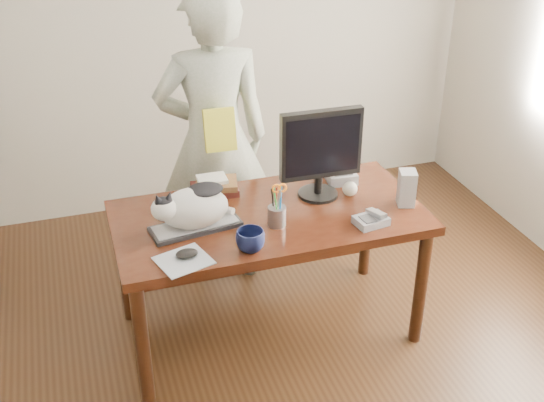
{
  "coord_description": "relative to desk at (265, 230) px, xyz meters",
  "views": [
    {
      "loc": [
        -0.92,
        -2.3,
        2.51
      ],
      "look_at": [
        0.0,
        0.55,
        0.85
      ],
      "focal_mm": 45.0,
      "sensor_mm": 36.0,
      "label": 1
    }
  ],
  "objects": [
    {
      "name": "mousepad",
      "position": [
        -0.51,
        -0.37,
        0.15
      ],
      "size": [
        0.28,
        0.27,
        0.01
      ],
      "rotation": [
        0.0,
        0.0,
        0.29
      ],
      "color": "#B5BBC2",
      "rests_on": "desk"
    },
    {
      "name": "phone",
      "position": [
        0.46,
        -0.34,
        0.17
      ],
      "size": [
        0.18,
        0.15,
        0.07
      ],
      "rotation": [
        0.0,
        0.0,
        0.16
      ],
      "color": "slate",
      "rests_on": "desk"
    },
    {
      "name": "book_stack",
      "position": [
        -0.21,
        0.23,
        0.19
      ],
      "size": [
        0.27,
        0.21,
        0.09
      ],
      "rotation": [
        0.0,
        0.0,
        -0.13
      ],
      "color": "#441612",
      "rests_on": "desk"
    },
    {
      "name": "pen_cup",
      "position": [
        0.0,
        -0.2,
        0.21
      ],
      "size": [
        0.1,
        0.1,
        0.23
      ],
      "rotation": [
        0.0,
        0.0,
        -0.04
      ],
      "color": "gray",
      "rests_on": "desk"
    },
    {
      "name": "mouse",
      "position": [
        -0.49,
        -0.35,
        0.17
      ],
      "size": [
        0.12,
        0.09,
        0.04
      ],
      "rotation": [
        0.0,
        0.0,
        0.29
      ],
      "color": "black",
      "rests_on": "mousepad"
    },
    {
      "name": "calculator",
      "position": [
        0.5,
        0.18,
        0.18
      ],
      "size": [
        0.18,
        0.22,
        0.06
      ],
      "rotation": [
        0.0,
        0.0,
        -0.09
      ],
      "color": "slate",
      "rests_on": "desk"
    },
    {
      "name": "keyboard",
      "position": [
        -0.39,
        -0.11,
        0.16
      ],
      "size": [
        0.47,
        0.23,
        0.03
      ],
      "rotation": [
        0.0,
        0.0,
        0.14
      ],
      "color": "black",
      "rests_on": "desk"
    },
    {
      "name": "held_book",
      "position": [
        -0.14,
        0.38,
        0.45
      ],
      "size": [
        0.18,
        0.11,
        0.24
      ],
      "rotation": [
        0.0,
        0.0,
        -0.04
      ],
      "color": "yellow",
      "rests_on": "person"
    },
    {
      "name": "room",
      "position": [
        0.0,
        -0.68,
        0.75
      ],
      "size": [
        4.5,
        4.5,
        4.5
      ],
      "color": "black",
      "rests_on": "ground"
    },
    {
      "name": "desk",
      "position": [
        0.0,
        0.0,
        0.0
      ],
      "size": [
        1.6,
        0.8,
        0.75
      ],
      "color": "black",
      "rests_on": "ground"
    },
    {
      "name": "cat",
      "position": [
        -0.41,
        -0.11,
        0.28
      ],
      "size": [
        0.44,
        0.27,
        0.25
      ],
      "rotation": [
        0.0,
        0.0,
        0.14
      ],
      "color": "silver",
      "rests_on": "keyboard"
    },
    {
      "name": "coffee_mug",
      "position": [
        -0.19,
        -0.38,
        0.2
      ],
      "size": [
        0.17,
        0.17,
        0.11
      ],
      "primitive_type": "imported",
      "rotation": [
        0.0,
        0.0,
        0.27
      ],
      "color": "black",
      "rests_on": "desk"
    },
    {
      "name": "baseball",
      "position": [
        0.47,
        -0.03,
        0.19
      ],
      "size": [
        0.08,
        0.08,
        0.08
      ],
      "rotation": [
        0.0,
        0.0,
        0.3
      ],
      "color": "beige",
      "rests_on": "desk"
    },
    {
      "name": "monitor",
      "position": [
        0.31,
        0.01,
        0.43
      ],
      "size": [
        0.44,
        0.22,
        0.5
      ],
      "rotation": [
        0.0,
        0.0,
        -0.02
      ],
      "color": "black",
      "rests_on": "desk"
    },
    {
      "name": "speaker",
      "position": [
        0.72,
        -0.2,
        0.24
      ],
      "size": [
        0.11,
        0.12,
        0.19
      ],
      "rotation": [
        0.0,
        0.0,
        -0.32
      ],
      "color": "gray",
      "rests_on": "desk"
    },
    {
      "name": "person",
      "position": [
        -0.14,
        0.55,
        0.31
      ],
      "size": [
        0.68,
        0.46,
        1.82
      ],
      "primitive_type": "imported",
      "rotation": [
        0.0,
        0.0,
        3.1
      ],
      "color": "beige",
      "rests_on": "ground"
    }
  ]
}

